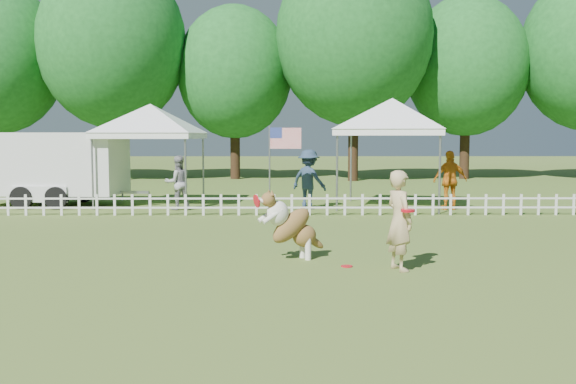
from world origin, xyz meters
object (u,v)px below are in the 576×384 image
object	(u,v)px
flag_pole	(270,170)
spectator_b	(309,179)
handler	(399,220)
dog	(292,225)
frisbee_on_turf	(347,266)
cargo_trailer	(54,168)
spectator_c	(450,180)
spectator_a	(178,183)
canopy_tent_left	(151,156)
canopy_tent_right	(392,154)

from	to	relation	value
flag_pole	spectator_b	bearing A→B (deg)	61.19
handler	dog	distance (m)	1.99
frisbee_on_turf	flag_pole	xyz separation A→B (m)	(-1.48, 7.35, 1.25)
cargo_trailer	spectator_c	size ratio (longest dim) A/B	3.03
spectator_a	spectator_c	bearing A→B (deg)	154.97
handler	spectator_a	size ratio (longest dim) A/B	1.02
flag_pole	spectator_a	distance (m)	3.11
frisbee_on_turf	spectator_c	xyz separation A→B (m)	(3.98, 8.53, 0.89)
canopy_tent_left	flag_pole	distance (m)	4.61
spectator_a	canopy_tent_right	bearing A→B (deg)	161.35
frisbee_on_turf	cargo_trailer	distance (m)	13.08
frisbee_on_turf	canopy_tent_left	world-z (taller)	canopy_tent_left
dog	spectator_a	size ratio (longest dim) A/B	0.77
cargo_trailer	spectator_a	size ratio (longest dim) A/B	3.32
spectator_c	handler	bearing A→B (deg)	62.31
canopy_tent_left	cargo_trailer	distance (m)	3.18
canopy_tent_right	flag_pole	size ratio (longest dim) A/B	1.32
handler	spectator_a	bearing A→B (deg)	8.32
canopy_tent_left	cargo_trailer	bearing A→B (deg)	-176.74
frisbee_on_turf	flag_pole	world-z (taller)	flag_pole
frisbee_on_turf	spectator_b	xyz separation A→B (m)	(-0.31, 8.76, 0.90)
spectator_a	spectator_b	distance (m)	3.99
cargo_trailer	spectator_c	xyz separation A→B (m)	(12.48, -1.34, -0.30)
spectator_c	spectator_a	bearing A→B (deg)	-8.56
cargo_trailer	flag_pole	xyz separation A→B (m)	(7.02, -2.51, 0.06)
frisbee_on_turf	spectator_b	size ratio (longest dim) A/B	0.11
canopy_tent_right	spectator_c	size ratio (longest dim) A/B	1.86
flag_pole	spectator_a	bearing A→B (deg)	167.22
dog	frisbee_on_turf	xyz separation A→B (m)	(0.93, -0.61, -0.62)
spectator_a	spectator_c	size ratio (longest dim) A/B	0.91
dog	flag_pole	size ratio (longest dim) A/B	0.50
canopy_tent_right	cargo_trailer	bearing A→B (deg)	-169.17
dog	spectator_b	bearing A→B (deg)	61.11
dog	cargo_trailer	world-z (taller)	cargo_trailer
flag_pole	spectator_c	bearing A→B (deg)	23.17
handler	frisbee_on_turf	distance (m)	1.21
dog	flag_pole	world-z (taller)	flag_pole
handler	spectator_c	xyz separation A→B (m)	(3.14, 8.82, 0.06)
frisbee_on_turf	cargo_trailer	xyz separation A→B (m)	(-8.50, 9.86, 1.19)
frisbee_on_turf	handler	bearing A→B (deg)	-18.77
canopy_tent_right	spectator_b	world-z (taller)	canopy_tent_right
handler	flag_pole	size ratio (longest dim) A/B	0.66
cargo_trailer	spectator_b	bearing A→B (deg)	-3.97
cargo_trailer	spectator_c	distance (m)	12.55
dog	cargo_trailer	xyz separation A→B (m)	(-7.57, 9.26, 0.57)
canopy_tent_left	canopy_tent_right	xyz separation A→B (m)	(7.66, -0.57, 0.07)
dog	flag_pole	bearing A→B (deg)	70.14
handler	canopy_tent_right	world-z (taller)	canopy_tent_right
frisbee_on_turf	spectator_c	world-z (taller)	spectator_c
flag_pole	spectator_b	size ratio (longest dim) A/B	1.39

